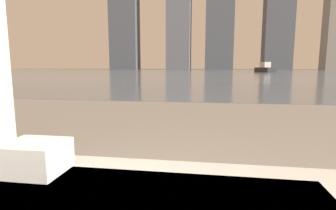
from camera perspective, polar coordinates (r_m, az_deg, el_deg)
name	(u,v)px	position (r m, az deg, el deg)	size (l,w,h in m)	color
towel_stack	(35,157)	(1.15, -26.97, -10.09)	(0.22, 0.19, 0.12)	white
harbor_water	(207,71)	(61.98, 8.42, 7.26)	(180.00, 110.00, 0.01)	slate
harbor_boat_1	(265,69)	(53.42, 20.36, 7.43)	(3.22, 5.41, 1.92)	#2D2D33
skyline_tower_0	(124,23)	(125.56, -9.46, 17.16)	(12.26, 8.40, 41.43)	#4C515B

